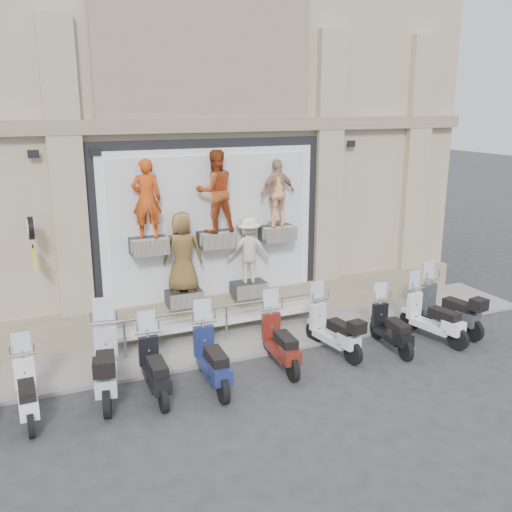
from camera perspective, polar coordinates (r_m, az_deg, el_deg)
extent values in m
plane|color=#2B2B2E|center=(11.56, 0.68, -12.36)|extent=(90.00, 90.00, 0.00)
cube|color=gray|center=(13.30, -3.11, -8.38)|extent=(16.00, 2.20, 0.08)
cube|color=black|center=(13.34, -4.56, 2.34)|extent=(5.60, 0.10, 4.30)
cube|color=white|center=(13.29, -4.48, 2.29)|extent=(5.10, 0.06, 3.90)
cube|color=white|center=(13.25, -4.42, 2.25)|extent=(4.70, 0.04, 3.60)
cube|color=white|center=(13.55, -3.81, -6.21)|extent=(5.10, 0.75, 0.10)
cube|color=#28282B|center=(12.60, -10.66, 1.01)|extent=(0.80, 0.50, 0.35)
imported|color=#DE4B12|center=(12.39, -10.89, 5.64)|extent=(0.70, 0.53, 1.71)
cube|color=#28282B|center=(13.02, -4.02, 1.69)|extent=(0.80, 0.50, 0.35)
imported|color=brown|center=(12.81, -4.10, 6.47)|extent=(0.92, 0.73, 1.84)
cube|color=#28282B|center=(13.61, 2.14, 2.30)|extent=(0.80, 0.50, 0.35)
imported|color=#DCA67C|center=(13.43, 2.18, 6.32)|extent=(0.97, 0.52, 1.58)
cube|color=#28282B|center=(13.15, -7.20, -4.17)|extent=(0.80, 0.50, 0.35)
imported|color=brown|center=(12.83, -7.36, 0.40)|extent=(1.03, 0.84, 1.81)
cube|color=#28282B|center=(13.65, -0.75, -3.31)|extent=(0.80, 0.50, 0.35)
imported|color=beige|center=(13.38, -0.77, 0.61)|extent=(1.11, 0.77, 1.57)
cube|color=black|center=(12.30, -21.65, 2.85)|extent=(0.06, 0.56, 0.06)
cylinder|color=black|center=(12.03, -21.59, 2.61)|extent=(0.10, 0.46, 0.46)
cube|color=yellow|center=(12.17, -21.32, -0.15)|extent=(0.04, 0.50, 0.38)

